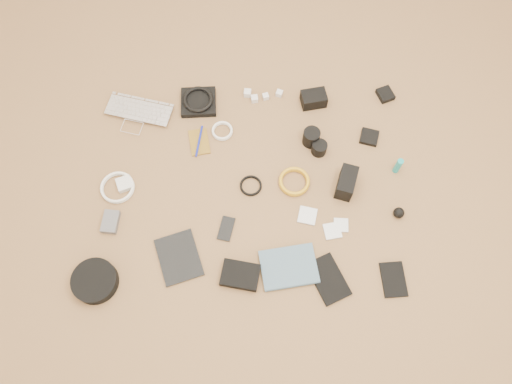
{
  "coord_description": "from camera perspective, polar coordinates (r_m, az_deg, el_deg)",
  "views": [
    {
      "loc": [
        0.01,
        -0.87,
        2.03
      ],
      "look_at": [
        0.06,
        -0.02,
        0.02
      ],
      "focal_mm": 35.0,
      "sensor_mm": 36.0,
      "label": 1
    }
  ],
  "objects": [
    {
      "name": "cable_white_a",
      "position": [
        2.34,
        -3.87,
        6.91
      ],
      "size": [
        0.1,
        0.1,
        0.01
      ],
      "primitive_type": "torus",
      "rotation": [
        0.0,
        0.0,
        0.05
      ],
      "color": "white",
      "rests_on": "ground"
    },
    {
      "name": "headphone_case",
      "position": [
        2.16,
        -17.93,
        -9.66
      ],
      "size": [
        0.2,
        0.2,
        0.05
      ],
      "primitive_type": "cylinder",
      "rotation": [
        0.0,
        0.0,
        -0.08
      ],
      "color": "black",
      "rests_on": "ground"
    },
    {
      "name": "tablet",
      "position": [
        2.12,
        -8.81,
        -7.39
      ],
      "size": [
        0.21,
        0.25,
        0.01
      ],
      "primitive_type": "cube",
      "rotation": [
        0.0,
        0.0,
        0.27
      ],
      "color": "black",
      "rests_on": "ground"
    },
    {
      "name": "card_reader",
      "position": [
        2.37,
        12.82,
        6.14
      ],
      "size": [
        0.1,
        0.1,
        0.02
      ],
      "primitive_type": "cube",
      "rotation": [
        0.0,
        0.0,
        -0.33
      ],
      "color": "black",
      "rests_on": "ground"
    },
    {
      "name": "lens_pouch",
      "position": [
        2.51,
        14.56,
        10.74
      ],
      "size": [
        0.09,
        0.09,
        0.03
      ],
      "primitive_type": "cube",
      "rotation": [
        0.0,
        0.0,
        0.32
      ],
      "color": "black",
      "rests_on": "ground"
    },
    {
      "name": "laptop",
      "position": [
        2.43,
        -13.52,
        8.22
      ],
      "size": [
        0.36,
        0.3,
        0.02
      ],
      "primitive_type": "imported",
      "rotation": [
        0.0,
        0.0,
        -0.3
      ],
      "color": "silver",
      "rests_on": "ground"
    },
    {
      "name": "notebook_black_a",
      "position": [
        2.1,
        8.25,
        -9.81
      ],
      "size": [
        0.18,
        0.22,
        0.01
      ],
      "primitive_type": "cube",
      "rotation": [
        0.0,
        0.0,
        0.38
      ],
      "color": "black",
      "rests_on": "ground"
    },
    {
      "name": "lens_b",
      "position": [
        2.28,
        7.24,
        4.99
      ],
      "size": [
        0.07,
        0.07,
        0.06
      ],
      "primitive_type": "cylinder",
      "rotation": [
        0.0,
        0.0,
        -0.05
      ],
      "color": "black",
      "rests_on": "ground"
    },
    {
      "name": "charger_b",
      "position": [
        2.43,
        1.1,
        10.85
      ],
      "size": [
        0.03,
        0.03,
        0.03
      ],
      "primitive_type": "cube",
      "rotation": [
        0.0,
        0.0,
        0.25
      ],
      "color": "silver",
      "rests_on": "ground"
    },
    {
      "name": "air_blower",
      "position": [
        2.23,
        16.0,
        -2.3
      ],
      "size": [
        0.05,
        0.05,
        0.05
      ],
      "primitive_type": "sphere",
      "rotation": [
        0.0,
        0.0,
        0.07
      ],
      "color": "black",
      "rests_on": "ground"
    },
    {
      "name": "charger_a",
      "position": [
        2.43,
        -0.98,
        11.24
      ],
      "size": [
        0.04,
        0.04,
        0.03
      ],
      "primitive_type": "cube",
      "rotation": [
        0.0,
        0.0,
        -0.16
      ],
      "color": "silver",
      "rests_on": "ground"
    },
    {
      "name": "battery_charger",
      "position": [
        2.23,
        -16.29,
        -3.29
      ],
      "size": [
        0.08,
        0.11,
        0.03
      ],
      "primitive_type": "cube",
      "rotation": [
        0.0,
        0.0,
        -0.16
      ],
      "color": "#545358",
      "rests_on": "ground"
    },
    {
      "name": "lens_cleaner",
      "position": [
        2.29,
        15.92,
        2.89
      ],
      "size": [
        0.03,
        0.03,
        0.1
      ],
      "primitive_type": "cylinder",
      "rotation": [
        0.0,
        0.0,
        -0.02
      ],
      "color": "teal",
      "rests_on": "ground"
    },
    {
      "name": "paperback",
      "position": [
        2.07,
        4.22,
        -10.82
      ],
      "size": [
        0.24,
        0.19,
        0.02
      ],
      "primitive_type": "imported",
      "rotation": [
        0.0,
        0.0,
        1.67
      ],
      "color": "#466277",
      "rests_on": "ground"
    },
    {
      "name": "headphone_pouch",
      "position": [
        2.42,
        -6.59,
        10.17
      ],
      "size": [
        0.17,
        0.16,
        0.03
      ],
      "primitive_type": "cube",
      "rotation": [
        0.0,
        0.0,
        -0.01
      ],
      "color": "black",
      "rests_on": "ground"
    },
    {
      "name": "phone",
      "position": [
        2.14,
        -3.43,
        -4.2
      ],
      "size": [
        0.08,
        0.12,
        0.01
      ],
      "primitive_type": "cube",
      "rotation": [
        0.0,
        0.0,
        -0.29
      ],
      "color": "black",
      "rests_on": "ground"
    },
    {
      "name": "drive_case",
      "position": [
        2.07,
        -1.81,
        -9.47
      ],
      "size": [
        0.17,
        0.14,
        0.04
      ],
      "primitive_type": "cube",
      "rotation": [
        0.0,
        0.0,
        -0.24
      ],
      "color": "black",
      "rests_on": "ground"
    },
    {
      "name": "dslr_camera",
      "position": [
        2.41,
        6.6,
        10.53
      ],
      "size": [
        0.12,
        0.09,
        0.07
      ],
      "primitive_type": "cube",
      "rotation": [
        0.0,
        0.0,
        0.13
      ],
      "color": "black",
      "rests_on": "ground"
    },
    {
      "name": "notebook_olive",
      "position": [
        2.32,
        -6.49,
        5.71
      ],
      "size": [
        0.1,
        0.14,
        0.01
      ],
      "primitive_type": "cube",
      "rotation": [
        0.0,
        0.0,
        0.13
      ],
      "color": "brown",
      "rests_on": "ground"
    },
    {
      "name": "cable_yellow",
      "position": [
        2.22,
        4.38,
        1.12
      ],
      "size": [
        0.17,
        0.17,
        0.02
      ],
      "primitive_type": "torus",
      "rotation": [
        0.0,
        0.0,
        -0.25
      ],
      "color": "gold",
      "rests_on": "ground"
    },
    {
      "name": "pen_blue",
      "position": [
        2.32,
        -6.52,
        5.81
      ],
      "size": [
        0.04,
        0.16,
        0.01
      ],
      "primitive_type": "cylinder",
      "rotation": [
        1.57,
        0.0,
        -0.19
      ],
      "color": "#131EA1",
      "rests_on": "notebook_olive"
    },
    {
      "name": "filter_case_mid",
      "position": [
        2.16,
        8.72,
        -4.42
      ],
      "size": [
        0.08,
        0.08,
        0.01
      ],
      "primitive_type": "cube",
      "rotation": [
        0.0,
        0.0,
        0.12
      ],
      "color": "silver",
      "rests_on": "ground"
    },
    {
      "name": "filter_case_left",
      "position": [
        2.17,
        5.89,
        -2.71
      ],
      "size": [
        0.09,
        0.09,
        0.01
      ],
      "primitive_type": "cube",
      "rotation": [
        0.0,
        0.0,
        -0.28
      ],
      "color": "silver",
      "rests_on": "ground"
    },
    {
      "name": "charger_d",
      "position": [
        2.42,
        -0.17,
        10.61
      ],
      "size": [
        0.03,
        0.03,
        0.03
      ],
      "primitive_type": "cube",
      "rotation": [
        0.0,
        0.0,
        0.07
      ],
      "color": "silver",
      "rests_on": "ground"
    },
    {
      "name": "cable_black",
      "position": [
        2.21,
        -0.59,
        0.68
      ],
      "size": [
        0.11,
        0.11,
        0.01
      ],
      "primitive_type": "torus",
      "rotation": [
        0.0,
        0.0,
        -0.18
      ],
      "color": "black",
      "rests_on": "ground"
    },
    {
      "name": "filter_case_right",
      "position": [
        2.17,
        9.68,
        -3.75
      ],
      "size": [
        0.07,
        0.07,
        0.01
      ],
      "primitive_type": "cube",
      "rotation": [
        0.0,
        0.0,
        -0.12
      ],
      "color": "silver",
      "rests_on": "ground"
    },
    {
      "name": "power_brick",
      "position": [
        2.28,
        -14.79,
        0.9
      ],
      "size": [
        0.08,
        0.08,
        0.03
      ],
      "primitive_type": "cube",
      "rotation": [
        0.0,
        0.0,
        0.31
      ],
      "color": "silver",
      "rests_on": "ground"
    },
    {
      "name": "headphones",
      "position": [
        2.4,
        -6.65,
        10.47
      ],
      "size": [
        0.16,
        0.16,
        0.02
      ],
      "primitive_type": "torus",
      "rotation": [
        0.0,
        0.0,
        -0.11
      ],
      "color": "black",
      "rests_on": "headphone_pouch"
    },
    {
      "name": "cable_white_b",
      "position": [
        2.29,
        -15.51,
        0.44
      ],
      "size": [
        0.16,
        0.16,
        0.01
      ],
      "primitive_type": "torus",
      "rotation": [
        0.0,
        0.0,
        0.05
      ],
      "color": "white",
      "rests_on": "ground"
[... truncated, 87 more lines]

